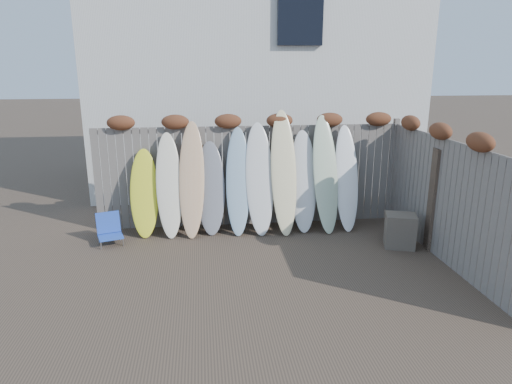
{
  "coord_description": "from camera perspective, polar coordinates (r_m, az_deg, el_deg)",
  "views": [
    {
      "loc": [
        -0.92,
        -6.41,
        3.14
      ],
      "look_at": [
        0.0,
        1.2,
        1.0
      ],
      "focal_mm": 32.0,
      "sensor_mm": 36.0,
      "label": 1
    }
  ],
  "objects": [
    {
      "name": "right_fence",
      "position": [
        7.98,
        22.77,
        -0.14
      ],
      "size": [
        0.28,
        4.4,
        2.24
      ],
      "color": "slate",
      "rests_on": "ground"
    },
    {
      "name": "surfboard_0",
      "position": [
        8.82,
        -13.79,
        -0.15
      ],
      "size": [
        0.53,
        0.6,
        1.63
      ],
      "primitive_type": "ellipsoid",
      "rotation": [
        -0.31,
        0.0,
        -0.01
      ],
      "color": "yellow",
      "rests_on": "ground"
    },
    {
      "name": "lattice_panel",
      "position": [
        8.82,
        20.26,
        -0.11
      ],
      "size": [
        0.27,
        1.19,
        1.8
      ],
      "primitive_type": "cube",
      "rotation": [
        0.0,
        0.0,
        -0.19
      ],
      "color": "#3E3726",
      "rests_on": "ground"
    },
    {
      "name": "surfboard_4",
      "position": [
        8.68,
        -2.26,
        1.35
      ],
      "size": [
        0.52,
        0.75,
        2.01
      ],
      "primitive_type": "ellipsoid",
      "rotation": [
        -0.31,
        0.0,
        -0.09
      ],
      "color": "#93B5CE",
      "rests_on": "ground"
    },
    {
      "name": "back_fence",
      "position": [
        9.07,
        -0.53,
        3.15
      ],
      "size": [
        6.05,
        0.28,
        2.24
      ],
      "color": "slate",
      "rests_on": "ground"
    },
    {
      "name": "ground",
      "position": [
        7.19,
        1.16,
        -10.28
      ],
      "size": [
        80.0,
        80.0,
        0.0
      ],
      "primitive_type": "plane",
      "color": "#493A2D"
    },
    {
      "name": "surfboard_5",
      "position": [
        8.69,
        0.44,
        1.65
      ],
      "size": [
        0.55,
        0.75,
        2.09
      ],
      "primitive_type": "ellipsoid",
      "rotation": [
        -0.31,
        0.0,
        0.02
      ],
      "color": "silver",
      "rests_on": "ground"
    },
    {
      "name": "wooden_crate",
      "position": [
        8.52,
        17.56,
        -4.63
      ],
      "size": [
        0.62,
        0.56,
        0.6
      ],
      "primitive_type": "cube",
      "rotation": [
        0.0,
        0.0,
        -0.31
      ],
      "color": "#69564F",
      "rests_on": "ground"
    },
    {
      "name": "surfboard_2",
      "position": [
        8.64,
        -8.04,
        1.55
      ],
      "size": [
        0.55,
        0.8,
        2.13
      ],
      "primitive_type": "ellipsoid",
      "rotation": [
        -0.31,
        0.0,
        -0.1
      ],
      "color": "#EECA8D",
      "rests_on": "ground"
    },
    {
      "name": "surfboard_8",
      "position": [
        8.89,
        8.68,
        2.22
      ],
      "size": [
        0.53,
        0.81,
        2.22
      ],
      "primitive_type": "ellipsoid",
      "rotation": [
        -0.31,
        0.0,
        0.07
      ],
      "color": "beige",
      "rests_on": "ground"
    },
    {
      "name": "beach_chair",
      "position": [
        8.72,
        -17.86,
        -4.49
      ],
      "size": [
        0.53,
        0.55,
        0.56
      ],
      "color": "blue",
      "rests_on": "ground"
    },
    {
      "name": "surfboard_3",
      "position": [
        8.75,
        -5.68,
        0.49
      ],
      "size": [
        0.55,
        0.63,
        1.74
      ],
      "primitive_type": "ellipsoid",
      "rotation": [
        -0.31,
        0.0,
        -0.01
      ],
      "color": "slate",
      "rests_on": "ground"
    },
    {
      "name": "surfboard_1",
      "position": [
        8.7,
        -10.82,
        0.83
      ],
      "size": [
        0.52,
        0.71,
        1.93
      ],
      "primitive_type": "ellipsoid",
      "rotation": [
        -0.31,
        0.0,
        0.06
      ],
      "color": "silver",
      "rests_on": "ground"
    },
    {
      "name": "surfboard_9",
      "position": [
        9.07,
        11.24,
        1.71
      ],
      "size": [
        0.47,
        0.72,
        2.01
      ],
      "primitive_type": "ellipsoid",
      "rotation": [
        -0.31,
        0.0,
        -0.02
      ],
      "color": "white",
      "rests_on": "ground"
    },
    {
      "name": "house",
      "position": [
        12.98,
        -0.63,
        15.88
      ],
      "size": [
        8.5,
        5.5,
        6.33
      ],
      "color": "silver",
      "rests_on": "ground"
    },
    {
      "name": "surfboard_6",
      "position": [
        8.71,
        3.49,
        2.44
      ],
      "size": [
        0.49,
        0.82,
        2.32
      ],
      "primitive_type": "ellipsoid",
      "rotation": [
        -0.31,
        0.0,
        0.01
      ],
      "color": "#FCECB1",
      "rests_on": "ground"
    },
    {
      "name": "surfboard_7",
      "position": [
        8.89,
        5.93,
        1.35
      ],
      "size": [
        0.55,
        0.72,
        1.92
      ],
      "primitive_type": "ellipsoid",
      "rotation": [
        -0.31,
        0.0,
        -0.06
      ],
      "color": "silver",
      "rests_on": "ground"
    }
  ]
}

